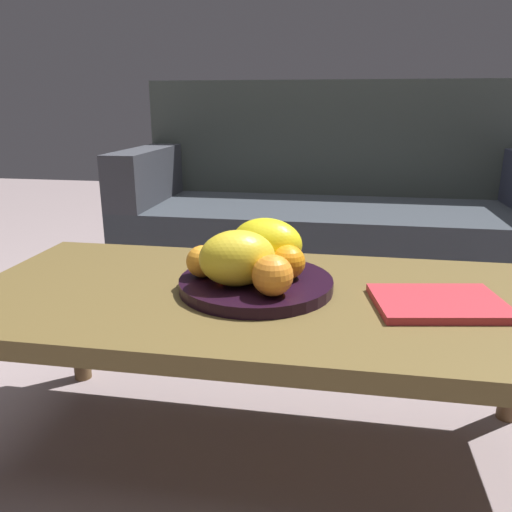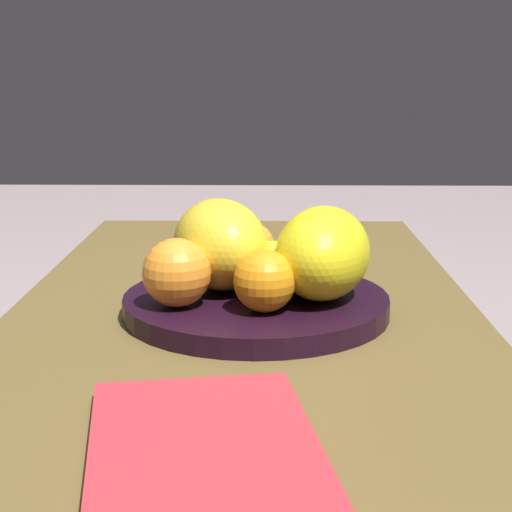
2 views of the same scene
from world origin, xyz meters
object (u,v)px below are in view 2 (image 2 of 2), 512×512
(coffee_table, at_px, (243,354))
(banana_bunch, at_px, (291,267))
(orange_left, at_px, (250,247))
(orange_front, at_px, (177,273))
(fruit_bowl, at_px, (256,304))
(melon_large_front, at_px, (220,244))
(orange_right, at_px, (265,281))
(melon_smaller_beside, at_px, (323,253))
(apple_left, at_px, (307,253))
(magazine, at_px, (203,446))

(coffee_table, distance_m, banana_bunch, 0.13)
(orange_left, xyz_separation_m, banana_bunch, (0.09, 0.05, -0.01))
(banana_bunch, bearing_deg, orange_front, -60.05)
(fruit_bowl, height_order, melon_large_front, melon_large_front)
(fruit_bowl, bearing_deg, coffee_table, -28.43)
(fruit_bowl, relative_size, banana_bunch, 1.91)
(orange_right, xyz_separation_m, banana_bunch, (-0.10, 0.03, -0.01))
(orange_left, bearing_deg, melon_smaller_beside, 35.95)
(melon_smaller_beside, height_order, orange_front, melon_smaller_beside)
(apple_left, xyz_separation_m, magazine, (0.46, -0.10, -0.05))
(apple_left, bearing_deg, magazine, -12.79)
(melon_smaller_beside, height_order, magazine, melon_smaller_beside)
(apple_left, bearing_deg, coffee_table, -36.28)
(orange_front, bearing_deg, melon_large_front, 149.48)
(melon_large_front, height_order, orange_right, melon_large_front)
(orange_front, distance_m, magazine, 0.34)
(magazine, bearing_deg, orange_right, 161.58)
(melon_large_front, distance_m, magazine, 0.41)
(orange_right, height_order, magazine, orange_right)
(melon_large_front, relative_size, melon_smaller_beside, 0.95)
(melon_large_front, bearing_deg, orange_front, -30.52)
(orange_left, distance_m, banana_bunch, 0.10)
(fruit_bowl, distance_m, magazine, 0.38)
(fruit_bowl, height_order, magazine, fruit_bowl)
(melon_large_front, relative_size, magazine, 0.63)
(melon_smaller_beside, xyz_separation_m, orange_left, (-0.13, -0.09, -0.02))
(melon_large_front, distance_m, banana_bunch, 0.09)
(coffee_table, distance_m, orange_left, 0.18)
(orange_right, relative_size, banana_bunch, 0.42)
(fruit_bowl, xyz_separation_m, melon_large_front, (-0.03, -0.05, 0.07))
(coffee_table, height_order, banana_bunch, banana_bunch)
(fruit_bowl, bearing_deg, orange_right, 9.18)
(magazine, bearing_deg, apple_left, 157.60)
(fruit_bowl, relative_size, orange_left, 4.77)
(fruit_bowl, xyz_separation_m, magazine, (0.37, -0.04, -0.00))
(melon_large_front, relative_size, apple_left, 2.27)
(coffee_table, bearing_deg, orange_left, 177.89)
(melon_smaller_beside, bearing_deg, magazine, -18.05)
(melon_smaller_beside, height_order, orange_left, melon_smaller_beside)
(orange_front, relative_size, orange_right, 1.12)
(orange_right, xyz_separation_m, magazine, (0.31, -0.05, -0.05))
(melon_large_front, relative_size, orange_right, 2.16)
(melon_smaller_beside, bearing_deg, orange_front, -77.86)
(melon_smaller_beside, xyz_separation_m, apple_left, (-0.10, -0.01, -0.02))
(orange_right, distance_m, magazine, 0.31)
(fruit_bowl, height_order, apple_left, apple_left)
(orange_front, distance_m, orange_right, 0.11)
(orange_right, relative_size, magazine, 0.29)
(melon_smaller_beside, xyz_separation_m, banana_bunch, (-0.04, -0.04, -0.03))
(fruit_bowl, xyz_separation_m, orange_right, (0.07, 0.01, 0.05))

